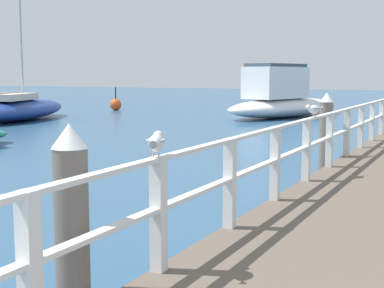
{
  "coord_description": "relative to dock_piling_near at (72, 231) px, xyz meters",
  "views": [
    {
      "loc": [
        0.94,
        -0.15,
        2.14
      ],
      "look_at": [
        -3.97,
        9.46,
        0.79
      ],
      "focal_mm": 52.06,
      "sensor_mm": 36.0,
      "label": 1
    }
  ],
  "objects": [
    {
      "name": "pier_railing",
      "position": [
        0.38,
        7.92,
        0.14
      ],
      "size": [
        0.12,
        20.92,
        1.04
      ],
      "color": "silver",
      "rests_on": "pier_deck"
    },
    {
      "name": "dock_piling_near",
      "position": [
        0.0,
        0.0,
        0.0
      ],
      "size": [
        0.29,
        0.29,
        1.76
      ],
      "color": "#6B6056",
      "rests_on": "ground_plane"
    },
    {
      "name": "dock_piling_far",
      "position": [
        0.0,
        8.41,
        0.0
      ],
      "size": [
        0.29,
        0.29,
        1.76
      ],
      "color": "#6B6056",
      "rests_on": "ground_plane"
    },
    {
      "name": "seagull_foreground",
      "position": [
        0.38,
        0.7,
        0.67
      ],
      "size": [
        0.25,
        0.45,
        0.21
      ],
      "rotation": [
        0.0,
        0.0,
        0.42
      ],
      "color": "white",
      "rests_on": "pier_railing"
    },
    {
      "name": "seagull_background",
      "position": [
        0.38,
        5.96,
        0.67
      ],
      "size": [
        0.25,
        0.46,
        0.21
      ],
      "rotation": [
        0.0,
        0.0,
        2.75
      ],
      "color": "white",
      "rests_on": "pier_railing"
    },
    {
      "name": "boat_3",
      "position": [
        -16.39,
        16.24,
        -0.34
      ],
      "size": [
        4.99,
        8.22,
        10.75
      ],
      "rotation": [
        0.0,
        0.0,
        0.32
      ],
      "color": "navy",
      "rests_on": "ground_plane"
    },
    {
      "name": "boat_4",
      "position": [
        -5.9,
        23.69,
        0.0
      ],
      "size": [
        5.07,
        8.89,
        2.68
      ],
      "rotation": [
        0.0,
        0.0,
        2.84
      ],
      "color": "white",
      "rests_on": "ground_plane"
    },
    {
      "name": "channel_buoy",
      "position": [
        -16.54,
        24.34,
        -0.53
      ],
      "size": [
        0.7,
        0.7,
        1.4
      ],
      "color": "#E54C19",
      "rests_on": "ground_plane"
    }
  ]
}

